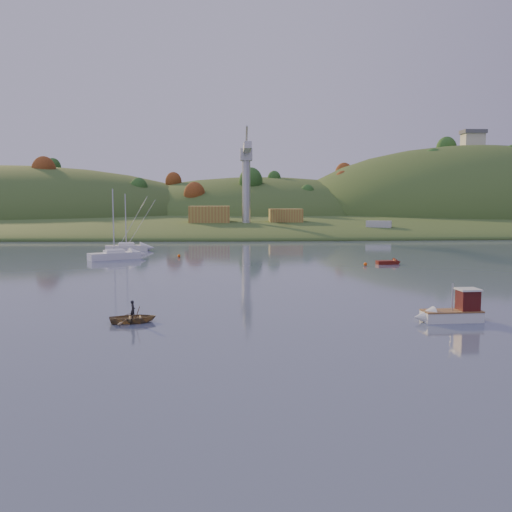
{
  "coord_description": "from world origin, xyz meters",
  "views": [
    {
      "loc": [
        -1.81,
        -33.48,
        9.62
      ],
      "look_at": [
        1.08,
        35.6,
        2.47
      ],
      "focal_mm": 40.0,
      "sensor_mm": 36.0,
      "label": 1
    }
  ],
  "objects_px": {
    "fishing_boat": "(448,312)",
    "sailboat_far": "(126,247)",
    "sailboat_near": "(114,255)",
    "canoe": "(133,318)",
    "red_tender": "(392,262)"
  },
  "relations": [
    {
      "from": "sailboat_near",
      "to": "red_tender",
      "type": "relative_size",
      "value": 2.87
    },
    {
      "from": "fishing_boat",
      "to": "red_tender",
      "type": "xyz_separation_m",
      "value": [
        6.38,
        38.03,
        -0.49
      ]
    },
    {
      "from": "canoe",
      "to": "sailboat_far",
      "type": "bearing_deg",
      "value": -2.34
    },
    {
      "from": "fishing_boat",
      "to": "sailboat_far",
      "type": "xyz_separation_m",
      "value": [
        -35.7,
        59.95,
        -0.07
      ]
    },
    {
      "from": "sailboat_far",
      "to": "red_tender",
      "type": "distance_m",
      "value": 47.44
    },
    {
      "from": "sailboat_far",
      "to": "red_tender",
      "type": "relative_size",
      "value": 2.7
    },
    {
      "from": "fishing_boat",
      "to": "sailboat_far",
      "type": "relative_size",
      "value": 0.53
    },
    {
      "from": "sailboat_near",
      "to": "fishing_boat",
      "type": "bearing_deg",
      "value": -83.88
    },
    {
      "from": "fishing_boat",
      "to": "canoe",
      "type": "xyz_separation_m",
      "value": [
        -24.34,
        0.67,
        -0.39
      ]
    },
    {
      "from": "red_tender",
      "to": "fishing_boat",
      "type": "bearing_deg",
      "value": -107.23
    },
    {
      "from": "fishing_boat",
      "to": "sailboat_far",
      "type": "bearing_deg",
      "value": -63.39
    },
    {
      "from": "sailboat_near",
      "to": "canoe",
      "type": "xyz_separation_m",
      "value": [
        10.65,
        -45.25,
        -0.35
      ]
    },
    {
      "from": "red_tender",
      "to": "sailboat_far",
      "type": "bearing_deg",
      "value": 144.76
    },
    {
      "from": "sailboat_far",
      "to": "canoe",
      "type": "bearing_deg",
      "value": -91.04
    },
    {
      "from": "sailboat_far",
      "to": "canoe",
      "type": "xyz_separation_m",
      "value": [
        11.36,
        -59.28,
        -0.31
      ]
    }
  ]
}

